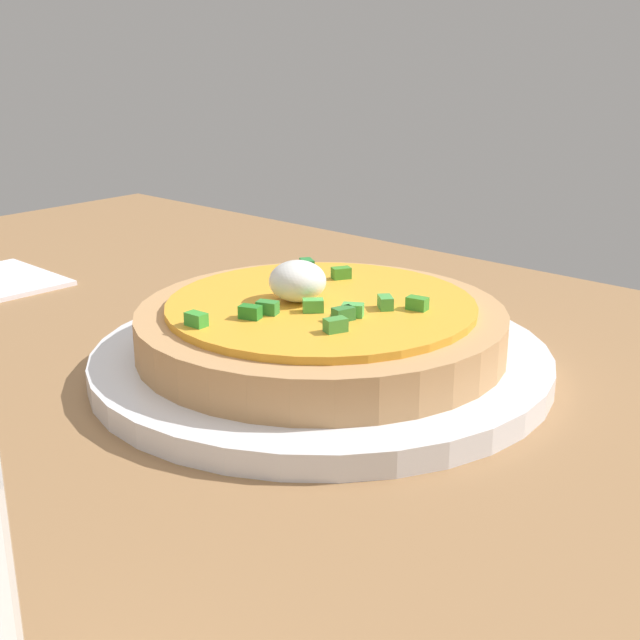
% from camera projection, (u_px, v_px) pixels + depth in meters
% --- Properties ---
extents(dining_table, '(1.24, 0.78, 0.03)m').
position_uv_depth(dining_table, '(250.00, 424.00, 0.53)').
color(dining_table, '#976D45').
rests_on(dining_table, ground).
extents(plate, '(0.30, 0.30, 0.02)m').
position_uv_depth(plate, '(320.00, 360.00, 0.57)').
color(plate, white).
rests_on(plate, dining_table).
extents(pizza, '(0.24, 0.24, 0.06)m').
position_uv_depth(pizza, '(320.00, 325.00, 0.56)').
color(pizza, tan).
rests_on(pizza, plate).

